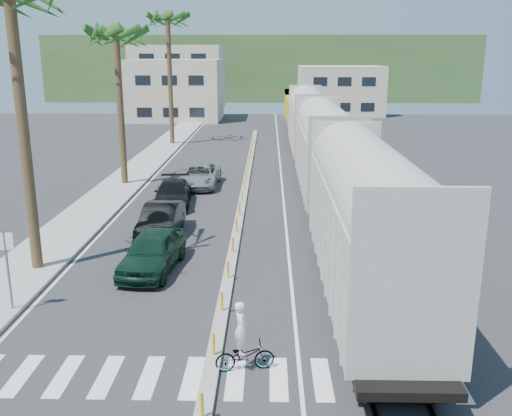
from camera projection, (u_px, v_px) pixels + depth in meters
The scene contains 16 objects.
ground at pixel (217, 343), 17.76m from camera, with size 140.00×140.00×0.00m, color #28282B.
sidewalk at pixel (132, 175), 42.06m from camera, with size 3.00×90.00×0.15m, color gray.
rails at pixel (312, 168), 44.66m from camera, with size 1.56×100.00×0.06m.
median at pixel (244, 191), 37.00m from camera, with size 0.45×60.00×0.85m.
crosswalk at pixel (210, 378), 15.83m from camera, with size 14.00×2.20×0.01m, color silver.
lane_markings at pixel (218, 176), 41.93m from camera, with size 9.42×90.00×0.01m.
freight_train at pixel (318, 140), 39.59m from camera, with size 3.00×60.94×5.85m.
palm_trees at pixel (121, 20), 37.02m from camera, with size 3.50×37.20×13.75m.
street_sign at pixel (7, 259), 19.34m from camera, with size 0.60×0.08×3.00m.
buildings at pixel (216, 84), 85.91m from camera, with size 38.00×27.00×10.00m.
hillside at pixel (261, 68), 112.69m from camera, with size 80.00×20.00×12.00m, color #385628.
car_lead at pixel (152, 251), 23.50m from camera, with size 2.45×5.05×1.66m, color black.
car_second at pixel (161, 220), 27.97m from camera, with size 1.77×4.86×1.59m, color black.
car_third at pixel (173, 193), 33.63m from camera, with size 2.50×5.23×1.47m, color black.
car_rear at pixel (200, 176), 38.52m from camera, with size 2.56×5.34×1.47m, color #9EA0A3.
cyclist at pixel (244, 349), 16.07m from camera, with size 1.20×1.90×2.09m.
Camera 1 is at (1.60, -16.01, 8.70)m, focal length 40.00 mm.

